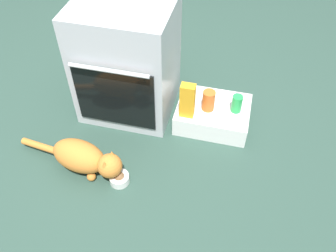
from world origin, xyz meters
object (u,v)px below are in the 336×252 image
oven (127,61)px  sauce_jar (209,101)px  juice_carton (187,101)px  pantry_cabinet (213,114)px  food_bowl (119,178)px  soda_can (237,104)px  cat (84,158)px

oven → sauce_jar: (0.55, -0.06, -0.17)m
juice_carton → pantry_cabinet: bearing=35.9°
oven → juice_carton: 0.47m
oven → food_bowl: bearing=-78.0°
pantry_cabinet → sauce_jar: size_ratio=3.36×
soda_can → sauce_jar: (-0.18, -0.03, 0.01)m
cat → juice_carton: size_ratio=2.92×
food_bowl → cat: (-0.22, 0.04, 0.08)m
oven → sauce_jar: 0.58m
soda_can → sauce_jar: 0.18m
oven → cat: (-0.09, -0.61, -0.27)m
soda_can → food_bowl: bearing=-134.0°
cat → pantry_cabinet: bearing=50.3°
soda_can → juice_carton: bearing=-159.6°
cat → soda_can: size_ratio=5.85×
oven → pantry_cabinet: bearing=-2.9°
cat → sauce_jar: bearing=50.5°
oven → pantry_cabinet: 0.66m
soda_can → cat: bearing=-144.8°
cat → juice_carton: 0.71m
oven → juice_carton: oven is taller
oven → pantry_cabinet: size_ratio=1.63×
cat → oven: bearing=91.7°
pantry_cabinet → soda_can: 0.19m
pantry_cabinet → cat: 0.88m
pantry_cabinet → food_bowl: bearing=-126.2°
oven → food_bowl: (0.14, -0.64, -0.35)m
oven → food_bowl: size_ratio=6.65×
cat → food_bowl: bearing=-0.0°
food_bowl → soda_can: 0.87m
pantry_cabinet → soda_can: bearing=-0.9°
pantry_cabinet → juice_carton: (-0.16, -0.11, 0.19)m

